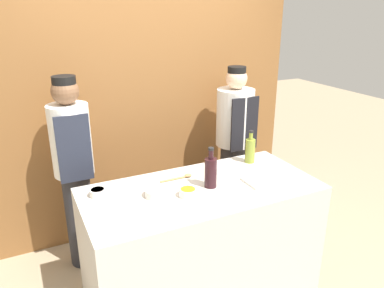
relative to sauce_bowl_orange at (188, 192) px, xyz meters
The scene contains 12 objects.
cabinet_wall 1.31m from the sauce_bowl_orange, 83.71° to the left, with size 2.99×0.18×2.40m.
counter 0.51m from the sauce_bowl_orange, 25.95° to the left, with size 1.69×0.80×0.91m.
sauce_bowl_orange is the anchor object (origin of this frame).
sauce_bowl_yellow 0.45m from the sauce_bowl_orange, 34.89° to the left, with size 0.12×0.12×0.06m.
sauce_bowl_white 0.21m from the sauce_bowl_orange, 153.80° to the left, with size 0.16×0.16×0.05m.
sauce_bowl_red 0.61m from the sauce_bowl_orange, 154.09° to the left, with size 0.11×0.11×0.05m.
cutting_board 0.66m from the sauce_bowl_orange, ahead, with size 0.39×0.21×0.02m.
bottle_wine 0.23m from the sauce_bowl_orange, 16.17° to the left, with size 0.09×0.09×0.30m.
bottle_oil 0.78m from the sauce_bowl_orange, 23.84° to the left, with size 0.08×0.08×0.27m.
wooden_spoon 0.28m from the sauce_bowl_orange, 75.93° to the left, with size 0.26×0.04×0.03m.
chef_left 1.05m from the sauce_bowl_orange, 125.87° to the left, with size 0.32×0.32×1.64m.
chef_right 1.24m from the sauce_bowl_orange, 43.51° to the left, with size 0.35×0.35×1.61m.
Camera 1 is at (-1.10, -2.12, 2.13)m, focal length 35.00 mm.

